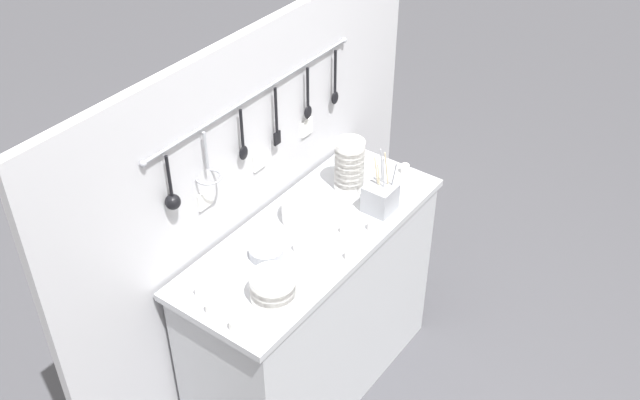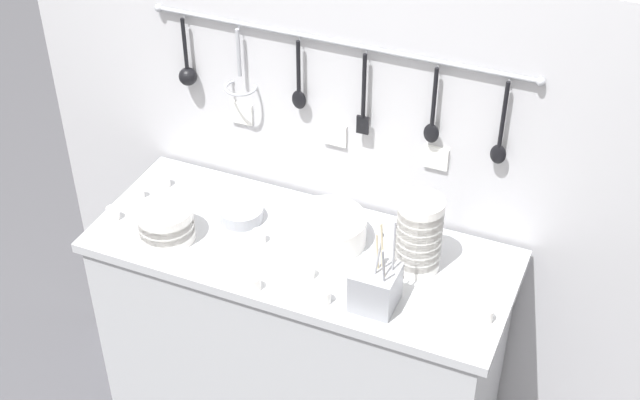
% 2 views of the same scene
% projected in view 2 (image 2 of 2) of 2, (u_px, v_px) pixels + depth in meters
% --- Properties ---
extents(counter, '(1.23, 0.50, 0.91)m').
position_uv_depth(counter, '(302.00, 357.00, 2.83)').
color(counter, '#ADAFB5').
rests_on(counter, ground).
extents(back_wall, '(2.03, 0.11, 1.69)m').
position_uv_depth(back_wall, '(337.00, 210.00, 2.81)').
color(back_wall, '#B2B2B7').
rests_on(back_wall, ground).
extents(bowl_stack_wide_centre, '(0.13, 0.13, 0.23)m').
position_uv_depth(bowl_stack_wide_centre, '(419.00, 234.00, 2.43)').
color(bowl_stack_wide_centre, white).
rests_on(bowl_stack_wide_centre, counter).
extents(bowl_stack_back_corner, '(0.16, 0.16, 0.10)m').
position_uv_depth(bowl_stack_back_corner, '(166.00, 223.00, 2.57)').
color(bowl_stack_back_corner, white).
rests_on(bowl_stack_back_corner, counter).
extents(plate_stack, '(0.22, 0.22, 0.08)m').
position_uv_depth(plate_stack, '(328.00, 229.00, 2.56)').
color(plate_stack, white).
rests_on(plate_stack, counter).
extents(steel_mixing_bowl, '(0.13, 0.13, 0.04)m').
position_uv_depth(steel_mixing_bowl, '(241.00, 213.00, 2.66)').
color(steel_mixing_bowl, '#93969E').
rests_on(steel_mixing_bowl, counter).
extents(cutlery_caddy, '(0.12, 0.12, 0.28)m').
position_uv_depth(cutlery_caddy, '(375.00, 287.00, 2.33)').
color(cutlery_caddy, '#93969E').
rests_on(cutlery_caddy, counter).
extents(cup_front_left, '(0.04, 0.04, 0.04)m').
position_uv_depth(cup_front_left, '(164.00, 180.00, 2.79)').
color(cup_front_left, white).
rests_on(cup_front_left, counter).
extents(cup_edge_far, '(0.04, 0.04, 0.04)m').
position_uv_depth(cup_edge_far, '(324.00, 296.00, 2.37)').
color(cup_edge_far, white).
rests_on(cup_edge_far, counter).
extents(cup_beside_plates, '(0.04, 0.04, 0.04)m').
position_uv_depth(cup_beside_plates, '(113.00, 213.00, 2.66)').
color(cup_beside_plates, white).
rests_on(cup_beside_plates, counter).
extents(cup_edge_near, '(0.04, 0.04, 0.04)m').
position_uv_depth(cup_edge_near, '(254.00, 283.00, 2.41)').
color(cup_edge_near, white).
rests_on(cup_edge_near, counter).
extents(cup_by_caddy, '(0.04, 0.04, 0.04)m').
position_uv_depth(cup_by_caddy, '(486.00, 315.00, 2.31)').
color(cup_by_caddy, white).
rests_on(cup_by_caddy, counter).
extents(cup_front_right, '(0.04, 0.04, 0.04)m').
position_uv_depth(cup_front_right, '(259.00, 236.00, 2.57)').
color(cup_front_right, white).
rests_on(cup_front_right, counter).
extents(cup_centre, '(0.04, 0.04, 0.04)m').
position_uv_depth(cup_centre, '(138.00, 193.00, 2.74)').
color(cup_centre, white).
rests_on(cup_centre, counter).
extents(cup_back_left, '(0.04, 0.04, 0.04)m').
position_uv_depth(cup_back_left, '(308.00, 271.00, 2.45)').
color(cup_back_left, white).
rests_on(cup_back_left, counter).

